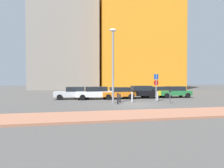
{
  "coord_description": "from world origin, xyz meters",
  "views": [
    {
      "loc": [
        -5.88,
        -18.44,
        2.39
      ],
      "look_at": [
        -1.33,
        3.66,
        1.83
      ],
      "focal_mm": 33.11,
      "sensor_mm": 36.0,
      "label": 1
    }
  ],
  "objects": [
    {
      "name": "parked_car_black",
      "position": [
        2.53,
        5.93,
        0.8
      ],
      "size": [
        4.49,
        2.19,
        1.55
      ],
      "color": "black",
      "rests_on": "ground"
    },
    {
      "name": "street_lamp",
      "position": [
        -1.71,
        1.32,
        4.27
      ],
      "size": [
        0.7,
        0.36,
        7.3
      ],
      "color": "gray",
      "rests_on": "ground"
    },
    {
      "name": "traffic_bollard_mid",
      "position": [
        -1.43,
        0.42,
        0.53
      ],
      "size": [
        0.15,
        0.15,
        1.07
      ],
      "primitive_type": "cylinder",
      "color": "black",
      "rests_on": "ground"
    },
    {
      "name": "ground_plane",
      "position": [
        0.0,
        0.0,
        0.0
      ],
      "size": [
        120.0,
        120.0,
        0.0
      ],
      "primitive_type": "plane",
      "color": "#4C4947"
    },
    {
      "name": "traffic_bollard_edge",
      "position": [
        -0.88,
        1.86,
        0.43
      ],
      "size": [
        0.16,
        0.16,
        0.85
      ],
      "primitive_type": "cylinder",
      "color": "black",
      "rests_on": "ground"
    },
    {
      "name": "traffic_bollard_far",
      "position": [
        0.41,
        1.88,
        0.52
      ],
      "size": [
        0.17,
        0.17,
        1.05
      ],
      "primitive_type": "cylinder",
      "color": "#B7B7BC",
      "rests_on": "ground"
    },
    {
      "name": "traffic_bollard_near",
      "position": [
        3.67,
        2.91,
        0.49
      ],
      "size": [
        0.17,
        0.17,
        0.99
      ],
      "primitive_type": "cylinder",
      "color": "#B7B7BC",
      "rests_on": "ground"
    },
    {
      "name": "parked_car_green",
      "position": [
        7.32,
        5.88,
        0.76
      ],
      "size": [
        4.18,
        2.05,
        1.44
      ],
      "color": "#237238",
      "rests_on": "ground"
    },
    {
      "name": "parked_car_orange",
      "position": [
        -0.14,
        5.67,
        0.74
      ],
      "size": [
        4.12,
        2.24,
        1.4
      ],
      "color": "orange",
      "rests_on": "ground"
    },
    {
      "name": "building_colorful_midrise",
      "position": [
        10.49,
        29.67,
        11.44
      ],
      "size": [
        18.53,
        12.86,
        22.87
      ],
      "primitive_type": "cube",
      "color": "orange",
      "rests_on": "ground"
    },
    {
      "name": "parked_car_silver",
      "position": [
        -5.36,
        6.28,
        0.75
      ],
      "size": [
        4.6,
        2.19,
        1.45
      ],
      "color": "#B7BABF",
      "rests_on": "ground"
    },
    {
      "name": "building_under_construction",
      "position": [
        -7.04,
        33.64,
        11.25
      ],
      "size": [
        15.34,
        13.4,
        22.5
      ],
      "primitive_type": "cube",
      "color": "gray",
      "rests_on": "ground"
    },
    {
      "name": "parked_car_yellow",
      "position": [
        4.95,
        6.16,
        0.75
      ],
      "size": [
        4.47,
        2.19,
        1.42
      ],
      "color": "gold",
      "rests_on": "ground"
    },
    {
      "name": "parked_car_white",
      "position": [
        -2.94,
        5.64,
        0.78
      ],
      "size": [
        4.48,
        2.04,
        1.47
      ],
      "color": "white",
      "rests_on": "ground"
    },
    {
      "name": "parking_sign_post",
      "position": [
        3.04,
        1.85,
        1.84
      ],
      "size": [
        0.58,
        0.2,
        2.92
      ],
      "color": "gray",
      "rests_on": "ground"
    },
    {
      "name": "parking_meter",
      "position": [
        3.64,
        -0.06,
        0.91
      ],
      "size": [
        0.18,
        0.14,
        1.41
      ],
      "color": "#4C4C51",
      "rests_on": "ground"
    },
    {
      "name": "sidewalk_brick",
      "position": [
        0.0,
        -5.75,
        0.07
      ],
      "size": [
        40.0,
        3.46,
        0.14
      ],
      "primitive_type": "cube",
      "color": "#9E664C",
      "rests_on": "ground"
    }
  ]
}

